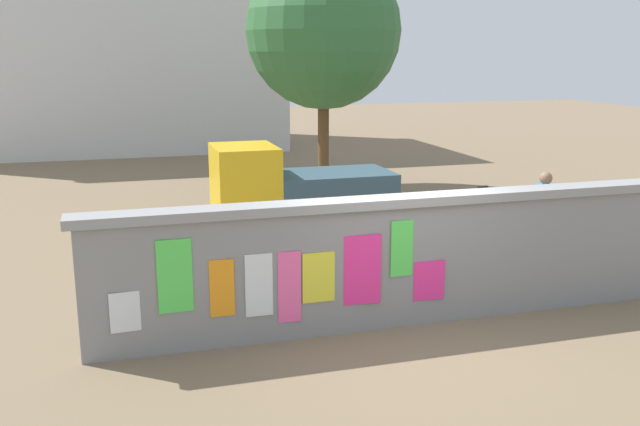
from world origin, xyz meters
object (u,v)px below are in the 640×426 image
object	(u,v)px
bicycle_near	(475,215)
tree_roadside	(324,31)
auto_rickshaw_truck	(294,191)
motorcycle	(359,264)
person_walking	(544,208)

from	to	relation	value
bicycle_near	tree_roadside	xyz separation A→B (m)	(-1.66, 5.35, 3.78)
auto_rickshaw_truck	motorcycle	bearing A→B (deg)	-88.63
motorcycle	person_walking	bearing A→B (deg)	9.28
auto_rickshaw_truck	bicycle_near	xyz separation A→B (m)	(3.63, -0.87, -0.54)
motorcycle	person_walking	distance (m)	3.70
person_walking	motorcycle	bearing A→B (deg)	-170.72
motorcycle	tree_roadside	bearing A→B (deg)	77.04
bicycle_near	person_walking	world-z (taller)	person_walking
bicycle_near	tree_roadside	size ratio (longest dim) A/B	0.28
auto_rickshaw_truck	bicycle_near	size ratio (longest dim) A/B	2.11
auto_rickshaw_truck	motorcycle	size ratio (longest dim) A/B	1.89
tree_roadside	person_walking	bearing A→B (deg)	-77.18
auto_rickshaw_truck	tree_roadside	xyz separation A→B (m)	(1.97, 4.49, 3.24)
auto_rickshaw_truck	person_walking	distance (m)	4.83
tree_roadside	motorcycle	bearing A→B (deg)	-102.96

